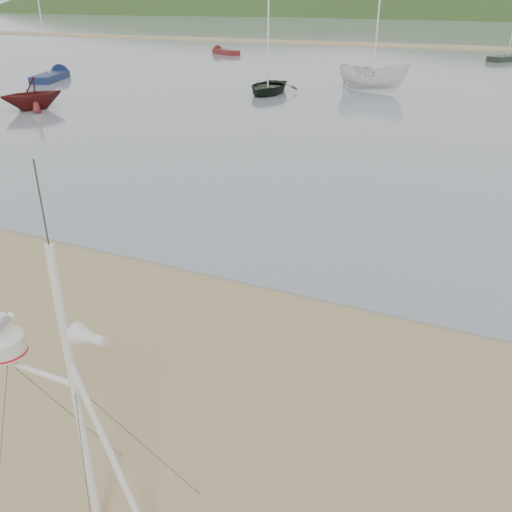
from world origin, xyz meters
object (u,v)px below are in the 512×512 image
at_px(sailboat_blue_near, 57,75).
at_px(dinghy_red_far, 221,51).
at_px(boat_red, 29,79).
at_px(mast_rig, 81,461).
at_px(boat_dark, 268,58).
at_px(boat_white, 375,54).

relative_size(sailboat_blue_near, dinghy_red_far, 1.21).
bearing_deg(sailboat_blue_near, boat_red, -51.93).
xyz_separation_m(mast_rig, sailboat_blue_near, (-28.15, 29.34, -0.73)).
xyz_separation_m(boat_dark, dinghy_red_far, (-15.86, 23.22, -1.91)).
bearing_deg(boat_white, boat_dark, 126.92).
height_order(mast_rig, dinghy_red_far, mast_rig).
bearing_deg(boat_dark, dinghy_red_far, 119.05).
height_order(boat_dark, boat_red, boat_dark).
height_order(sailboat_blue_near, dinghy_red_far, sailboat_blue_near).
distance_m(mast_rig, dinghy_red_far, 58.75).
bearing_deg(boat_dark, boat_white, 28.92).
height_order(mast_rig, sailboat_blue_near, sailboat_blue_near).
bearing_deg(boat_white, sailboat_blue_near, 101.78).
relative_size(boat_white, sailboat_blue_near, 0.77).
xyz_separation_m(boat_white, sailboat_blue_near, (-23.11, -3.69, -2.01)).
relative_size(mast_rig, boat_dark, 0.99).
xyz_separation_m(mast_rig, boat_dark, (-10.72, 29.17, 1.16)).
bearing_deg(boat_white, dinghy_red_far, 50.75).
bearing_deg(mast_rig, boat_white, 98.68).
relative_size(boat_white, dinghy_red_far, 0.93).
bearing_deg(boat_red, dinghy_red_far, 125.86).
distance_m(mast_rig, boat_white, 33.44).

